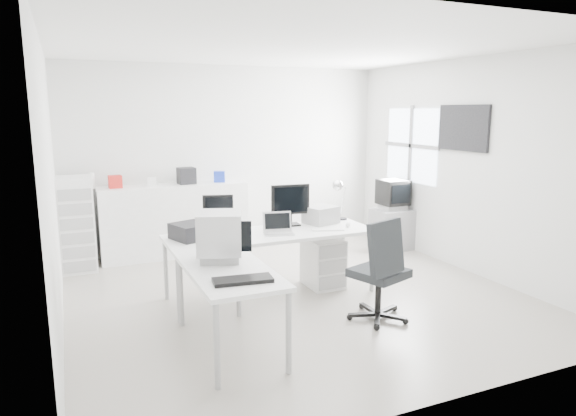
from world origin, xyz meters
name	(u,v)px	position (x,y,z in m)	size (l,w,h in m)	color
floor	(295,294)	(0.00, 0.00, 0.00)	(5.00, 5.00, 0.01)	beige
ceiling	(295,47)	(0.00, 0.00, 2.80)	(5.00, 5.00, 0.01)	white
back_wall	(229,158)	(0.00, 2.50, 1.40)	(5.00, 0.02, 2.80)	silver
left_wall	(51,190)	(-2.50, 0.00, 1.40)	(0.02, 5.00, 2.80)	silver
right_wall	(468,166)	(2.50, 0.00, 1.40)	(0.02, 5.00, 2.80)	silver
window	(411,146)	(2.48, 1.20, 1.60)	(0.02, 1.20, 1.10)	white
wall_picture	(463,128)	(2.47, 0.10, 1.90)	(0.04, 0.90, 0.60)	black
main_desk	(271,264)	(-0.25, 0.10, 0.38)	(2.40, 0.80, 0.75)	white
side_desk	(229,308)	(-1.10, -1.00, 0.38)	(0.70, 1.40, 0.75)	white
drawer_pedestal	(323,262)	(0.45, 0.15, 0.30)	(0.40, 0.50, 0.60)	white
inkjet_printer	(196,230)	(-1.10, 0.20, 0.84)	(0.48, 0.38, 0.17)	black
lcd_monitor_small	(218,214)	(-0.80, 0.35, 0.97)	(0.34, 0.20, 0.43)	black
lcd_monitor_large	(290,205)	(0.10, 0.35, 1.00)	(0.48, 0.19, 0.50)	black
laptop	(279,224)	(-0.20, 0.00, 0.87)	(0.35, 0.36, 0.23)	#B7B7BA
white_keyboard	(328,229)	(0.40, -0.05, 0.76)	(0.38, 0.12, 0.02)	white
white_mouse	(348,225)	(0.70, 0.00, 0.78)	(0.06, 0.06, 0.06)	white
laser_printer	(321,215)	(0.50, 0.32, 0.86)	(0.37, 0.32, 0.21)	#9D9D9D
desk_lamp	(343,199)	(0.85, 0.40, 1.02)	(0.18, 0.18, 0.53)	silver
crt_monitor	(220,239)	(-1.10, -0.75, 0.96)	(0.37, 0.37, 0.43)	#B7B7BA
black_keyboard	(243,280)	(-1.10, -1.40, 0.77)	(0.49, 0.19, 0.03)	black
office_chair	(379,268)	(0.49, -0.99, 0.55)	(0.63, 0.63, 1.10)	#25272A
tv_cabinet	(392,229)	(2.22, 1.25, 0.31)	(0.57, 0.47, 0.62)	gray
crt_tv	(393,195)	(2.22, 1.25, 0.85)	(0.50, 0.48, 0.45)	black
sideboard	(175,220)	(-0.94, 2.24, 0.53)	(2.12, 0.53, 1.06)	white
clutter_box_a	(115,182)	(-1.74, 2.24, 1.15)	(0.17, 0.16, 0.17)	red
clutter_box_b	(152,182)	(-1.24, 2.24, 1.12)	(0.12, 0.10, 0.12)	white
clutter_box_c	(186,176)	(-0.74, 2.24, 1.18)	(0.24, 0.22, 0.24)	black
clutter_box_d	(219,177)	(-0.24, 2.24, 1.14)	(0.16, 0.14, 0.16)	#1934B5
clutter_bottle	(92,181)	(-2.04, 2.28, 1.17)	(0.07, 0.07, 0.22)	white
filing_cabinet	(77,224)	(-2.28, 2.04, 0.63)	(0.44, 0.53, 1.27)	white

